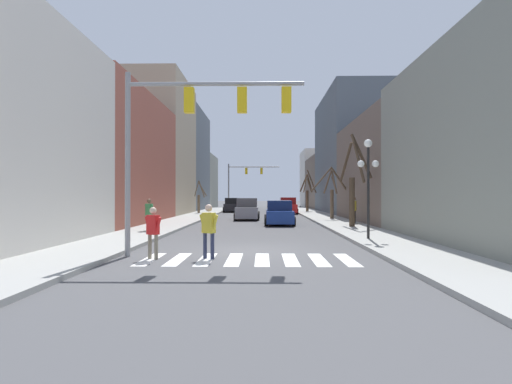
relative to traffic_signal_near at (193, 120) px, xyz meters
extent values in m
plane|color=#4C4C4F|center=(1.87, 1.35, -4.56)|extent=(240.00, 240.00, 0.00)
cube|color=#9E9E99|center=(-3.92, 1.35, -4.49)|extent=(2.97, 90.00, 0.15)
cube|color=#9E9E99|center=(7.67, 1.35, -4.49)|extent=(2.97, 90.00, 0.15)
cube|color=#934C3D|center=(-8.41, 14.69, 0.01)|extent=(6.00, 14.51, 9.14)
cube|color=tan|center=(-8.41, 27.34, 2.32)|extent=(6.00, 10.80, 13.78)
cube|color=#515B66|center=(-8.41, 38.83, 1.89)|extent=(6.00, 12.18, 12.90)
cube|color=gray|center=(-8.41, 50.17, -0.41)|extent=(6.00, 10.49, 8.31)
cube|color=gray|center=(12.16, 2.56, -0.51)|extent=(6.00, 14.41, 8.11)
cube|color=#66564C|center=(12.16, 16.68, -0.72)|extent=(6.00, 13.83, 7.68)
cube|color=#515B66|center=(12.16, 31.25, 1.97)|extent=(6.00, 15.32, 13.07)
cube|color=#66564C|center=(12.16, 45.15, -0.82)|extent=(6.00, 12.47, 7.49)
cube|color=beige|center=(12.16, 55.96, 0.25)|extent=(6.00, 9.16, 9.62)
cube|color=white|center=(-1.28, -0.54, -4.56)|extent=(0.45, 2.60, 0.01)
cube|color=white|center=(-0.38, -0.54, -4.56)|extent=(0.45, 2.60, 0.01)
cube|color=white|center=(0.52, -0.54, -4.56)|extent=(0.45, 2.60, 0.01)
cube|color=white|center=(1.42, -0.54, -4.56)|extent=(0.45, 2.60, 0.01)
cube|color=white|center=(2.32, -0.54, -4.56)|extent=(0.45, 2.60, 0.01)
cube|color=white|center=(3.22, -0.54, -4.56)|extent=(0.45, 2.60, 0.01)
cube|color=white|center=(4.12, -0.54, -4.56)|extent=(0.45, 2.60, 0.01)
cube|color=white|center=(5.02, -0.54, -4.56)|extent=(0.45, 2.60, 0.01)
cylinder|color=gray|center=(-2.19, 0.00, -1.47)|extent=(0.18, 0.18, 6.19)
cylinder|color=gray|center=(0.77, 0.00, 1.23)|extent=(5.92, 0.14, 0.14)
cube|color=yellow|center=(-0.12, 0.00, 0.68)|extent=(0.32, 0.28, 0.84)
cube|color=yellow|center=(1.65, 0.00, 0.68)|extent=(0.32, 0.28, 0.84)
cube|color=yellow|center=(3.13, 0.00, 0.68)|extent=(0.32, 0.28, 0.84)
cylinder|color=gray|center=(-2.19, 39.40, -1.48)|extent=(0.18, 0.18, 6.17)
cylinder|color=gray|center=(1.15, 39.40, 1.20)|extent=(6.69, 0.14, 0.14)
cube|color=yellow|center=(0.15, 39.40, 0.65)|extent=(0.32, 0.28, 0.84)
cube|color=yellow|center=(2.16, 39.40, 0.65)|extent=(0.32, 0.28, 0.84)
cylinder|color=black|center=(6.99, 4.35, -2.41)|extent=(0.12, 0.12, 4.01)
sphere|color=white|center=(6.99, 4.35, -0.22)|extent=(0.36, 0.36, 0.36)
sphere|color=white|center=(6.67, 4.35, -1.12)|extent=(0.31, 0.31, 0.31)
sphere|color=white|center=(7.31, 4.35, -1.12)|extent=(0.31, 0.31, 0.31)
cube|color=gray|center=(1.04, 19.94, -3.94)|extent=(1.79, 4.45, 0.89)
cube|color=#464648|center=(1.04, 19.94, -3.13)|extent=(1.64, 2.32, 0.73)
cylinder|color=black|center=(1.95, 18.56, -4.24)|extent=(0.22, 0.64, 0.64)
cylinder|color=black|center=(0.13, 18.56, -4.24)|extent=(0.22, 0.64, 0.64)
cylinder|color=black|center=(1.95, 21.32, -4.24)|extent=(0.22, 0.64, 0.64)
cylinder|color=black|center=(0.13, 21.32, -4.24)|extent=(0.22, 0.64, 0.64)
cube|color=navy|center=(3.47, 14.39, -3.98)|extent=(1.79, 4.47, 0.82)
cube|color=#0E1C46|center=(3.47, 14.39, -3.23)|extent=(1.65, 2.33, 0.67)
cylinder|color=black|center=(2.56, 15.78, -4.24)|extent=(0.22, 0.64, 0.64)
cylinder|color=black|center=(4.39, 15.78, -4.24)|extent=(0.22, 0.64, 0.64)
cylinder|color=black|center=(2.56, 13.00, -4.24)|extent=(0.22, 0.64, 0.64)
cylinder|color=black|center=(4.39, 13.00, -4.24)|extent=(0.22, 0.64, 0.64)
cube|color=red|center=(5.06, 30.22, -3.95)|extent=(1.76, 4.54, 0.88)
cube|color=maroon|center=(5.06, 30.22, -3.14)|extent=(1.62, 2.36, 0.72)
cylinder|color=black|center=(4.16, 31.63, -4.24)|extent=(0.22, 0.64, 0.64)
cylinder|color=black|center=(5.96, 31.63, -4.24)|extent=(0.22, 0.64, 0.64)
cylinder|color=black|center=(4.16, 28.81, -4.24)|extent=(0.22, 0.64, 0.64)
cylinder|color=black|center=(5.96, 28.81, -4.24)|extent=(0.22, 0.64, 0.64)
cube|color=black|center=(-1.30, 34.55, -3.97)|extent=(1.79, 4.36, 0.84)
cube|color=black|center=(-1.30, 34.55, -3.21)|extent=(1.65, 2.27, 0.68)
cylinder|color=black|center=(-2.21, 35.90, -4.24)|extent=(0.22, 0.64, 0.64)
cylinder|color=black|center=(-0.38, 35.90, -4.24)|extent=(0.22, 0.64, 0.64)
cylinder|color=black|center=(-2.21, 33.19, -4.24)|extent=(0.22, 0.64, 0.64)
cylinder|color=black|center=(-0.38, 33.19, -4.24)|extent=(0.22, 0.64, 0.64)
cylinder|color=#282D47|center=(0.72, -0.49, -4.15)|extent=(0.12, 0.12, 0.84)
cylinder|color=#282D47|center=(0.46, -0.34, -4.15)|extent=(0.12, 0.12, 0.84)
cube|color=gold|center=(0.59, -0.42, -3.40)|extent=(0.47, 0.41, 0.66)
sphere|color=beige|center=(0.59, -0.42, -2.92)|extent=(0.23, 0.23, 0.23)
cylinder|color=gold|center=(0.79, -0.54, -3.44)|extent=(0.29, 0.23, 0.64)
cylinder|color=gold|center=(0.39, -0.30, -3.44)|extent=(0.29, 0.23, 0.64)
cylinder|color=#4C4C51|center=(-3.68, 7.98, -4.01)|extent=(0.12, 0.12, 0.81)
cylinder|color=#4C4C51|center=(-3.90, 8.17, -4.01)|extent=(0.12, 0.12, 0.81)
cube|color=#337542|center=(-3.79, 8.07, -3.29)|extent=(0.45, 0.43, 0.64)
sphere|color=brown|center=(-3.79, 8.07, -2.82)|extent=(0.23, 0.23, 0.23)
cylinder|color=#337542|center=(-3.61, 7.93, -3.33)|extent=(0.27, 0.25, 0.62)
cylinder|color=#337542|center=(-3.96, 8.22, -3.33)|extent=(0.27, 0.25, 0.62)
cylinder|color=#7A705B|center=(-1.07, -0.57, -4.17)|extent=(0.12, 0.12, 0.79)
cylinder|color=#7A705B|center=(-1.32, -0.42, -4.17)|extent=(0.12, 0.12, 0.79)
cube|color=red|center=(-1.20, -0.50, -3.46)|extent=(0.45, 0.39, 0.62)
sphere|color=beige|center=(-1.20, -0.50, -3.00)|extent=(0.22, 0.22, 0.22)
cylinder|color=red|center=(-1.01, -0.61, -3.50)|extent=(0.28, 0.22, 0.61)
cylinder|color=red|center=(-1.39, -0.38, -3.50)|extent=(0.28, 0.22, 0.61)
cylinder|color=black|center=(8.58, 13.87, -3.99)|extent=(0.13, 0.13, 0.85)
cylinder|color=black|center=(8.45, 13.59, -3.99)|extent=(0.13, 0.13, 0.85)
cube|color=gold|center=(8.51, 13.73, -3.23)|extent=(0.38, 0.47, 0.67)
sphere|color=brown|center=(8.51, 13.73, -2.75)|extent=(0.24, 0.24, 0.24)
cylinder|color=gold|center=(8.61, 13.95, -3.28)|extent=(0.20, 0.30, 0.65)
cylinder|color=gold|center=(8.42, 13.51, -3.28)|extent=(0.20, 0.30, 0.65)
cylinder|color=brown|center=(7.95, 19.17, -3.24)|extent=(0.28, 0.28, 2.35)
cylinder|color=brown|center=(8.60, 19.33, -1.26)|extent=(1.44, 0.51, 1.93)
cylinder|color=brown|center=(7.57, 18.81, -1.41)|extent=(0.88, 0.85, 2.02)
cylinder|color=brown|center=(8.09, 18.83, -1.69)|extent=(0.40, 0.79, 1.46)
cylinder|color=brown|center=(7.12, 19.05, -1.20)|extent=(1.77, 0.39, 2.02)
cylinder|color=brown|center=(8.07, 18.79, -1.49)|extent=(0.39, 0.89, 1.86)
cylinder|color=#473828|center=(7.76, 11.04, -2.93)|extent=(0.34, 0.34, 2.97)
cylinder|color=#473828|center=(7.99, 10.45, -0.29)|extent=(0.60, 1.32, 3.03)
cylinder|color=#473828|center=(8.32, 10.93, -0.16)|extent=(1.28, 0.42, 2.73)
cylinder|color=#473828|center=(7.59, 11.95, -0.45)|extent=(0.47, 1.96, 2.39)
cylinder|color=brown|center=(-4.46, 28.84, -3.46)|extent=(0.27, 0.27, 1.91)
cylinder|color=brown|center=(-4.07, 29.06, -1.91)|extent=(0.86, 0.56, 1.49)
cylinder|color=brown|center=(-4.18, 29.09, -1.87)|extent=(0.65, 0.62, 1.83)
cylinder|color=brown|center=(-4.58, 28.32, -1.85)|extent=(0.33, 1.13, 1.60)
cylinder|color=brown|center=(7.56, 33.66, -3.20)|extent=(0.31, 0.31, 2.43)
cylinder|color=brown|center=(7.79, 33.41, -1.40)|extent=(0.57, 0.61, 1.67)
cylinder|color=brown|center=(7.24, 32.80, -1.17)|extent=(0.67, 1.83, 2.13)
cylinder|color=brown|center=(7.15, 33.68, -1.11)|extent=(0.98, 0.21, 2.09)
cylinder|color=brown|center=(8.15, 34.08, -0.91)|extent=(1.26, 1.00, 2.79)
cylinder|color=brown|center=(7.87, 33.94, -1.12)|extent=(0.76, 0.72, 2.21)
camera|label=1|loc=(2.35, -13.29, -2.49)|focal=28.00mm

